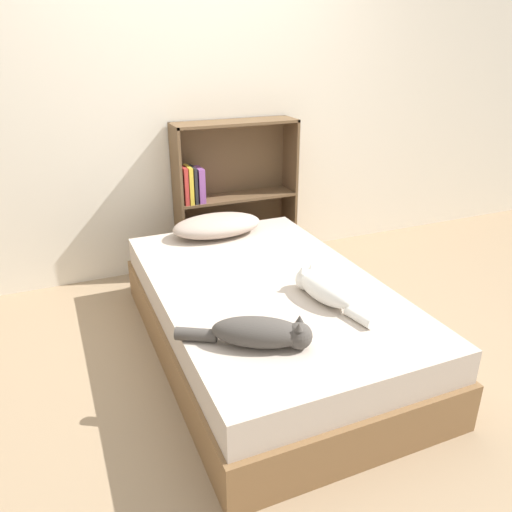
% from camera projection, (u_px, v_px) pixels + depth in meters
% --- Properties ---
extents(ground_plane, '(8.00, 8.00, 0.00)m').
position_uv_depth(ground_plane, '(266.00, 347.00, 2.90)').
color(ground_plane, '#997F60').
extents(wall_back, '(8.00, 0.06, 2.50)m').
position_uv_depth(wall_back, '(190.00, 100.00, 3.54)').
color(wall_back, silver).
rests_on(wall_back, ground_plane).
extents(bed, '(1.20, 1.98, 0.42)m').
position_uv_depth(bed, '(266.00, 316.00, 2.82)').
color(bed, brown).
rests_on(bed, ground_plane).
extents(pillow, '(0.61, 0.34, 0.14)m').
position_uv_depth(pillow, '(217.00, 225.00, 3.37)').
color(pillow, '#B29E8E').
rests_on(pillow, bed).
extents(cat_light, '(0.21, 0.54, 0.14)m').
position_uv_depth(cat_light, '(324.00, 289.00, 2.53)').
color(cat_light, white).
rests_on(cat_light, bed).
extents(cat_dark, '(0.55, 0.39, 0.14)m').
position_uv_depth(cat_dark, '(261.00, 333.00, 2.15)').
color(cat_dark, '#47423D').
rests_on(cat_dark, bed).
extents(bookshelf, '(0.92, 0.26, 1.11)m').
position_uv_depth(bookshelf, '(230.00, 194.00, 3.79)').
color(bookshelf, brown).
rests_on(bookshelf, ground_plane).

